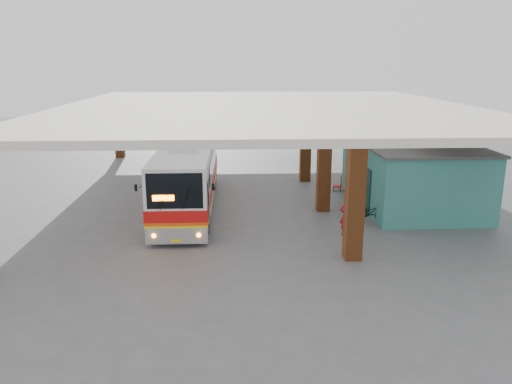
{
  "coord_description": "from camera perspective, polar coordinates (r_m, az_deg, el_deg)",
  "views": [
    {
      "loc": [
        -1.23,
        -19.56,
        6.91
      ],
      "look_at": [
        -0.31,
        0.0,
        1.72
      ],
      "focal_mm": 35.0,
      "sensor_mm": 36.0,
      "label": 1
    }
  ],
  "objects": [
    {
      "name": "ground",
      "position": [
        20.78,
        0.87,
        -4.59
      ],
      "size": [
        90.0,
        90.0,
        0.0
      ],
      "primitive_type": "plane",
      "color": "#515154",
      "rests_on": "ground"
    },
    {
      "name": "shop_building",
      "position": [
        25.69,
        17.25,
        2.15
      ],
      "size": [
        5.2,
        8.2,
        3.11
      ],
      "color": "#307A76",
      "rests_on": "ground"
    },
    {
      "name": "motorcycle",
      "position": [
        22.32,
        12.86,
        -2.32
      ],
      "size": [
        1.89,
        1.29,
        0.94
      ],
      "primitive_type": "imported",
      "rotation": [
        0.0,
        0.0,
        1.99
      ],
      "color": "black",
      "rests_on": "ground"
    },
    {
      "name": "red_chair",
      "position": [
        27.5,
        9.49,
        0.94
      ],
      "size": [
        0.55,
        0.55,
        0.87
      ],
      "rotation": [
        0.0,
        0.0,
        -0.23
      ],
      "color": "#B11312",
      "rests_on": "ground"
    },
    {
      "name": "canopy_roof",
      "position": [
        26.23,
        1.12,
        9.56
      ],
      "size": [
        21.0,
        23.0,
        0.3
      ],
      "primitive_type": "cube",
      "color": "silver",
      "rests_on": "brick_columns"
    },
    {
      "name": "pedestrian",
      "position": [
        20.54,
        10.32,
        -2.68
      ],
      "size": [
        0.59,
        0.39,
        1.63
      ],
      "primitive_type": "imported",
      "rotation": [
        0.0,
        0.0,
        3.14
      ],
      "color": "red",
      "rests_on": "ground"
    },
    {
      "name": "brick_columns",
      "position": [
        25.15,
        3.44,
        3.96
      ],
      "size": [
        20.1,
        21.6,
        4.35
      ],
      "color": "brown",
      "rests_on": "ground"
    },
    {
      "name": "coach_bus",
      "position": [
        24.06,
        -7.75,
        2.03
      ],
      "size": [
        2.42,
        11.31,
        3.29
      ],
      "rotation": [
        0.0,
        0.0,
        -0.0
      ],
      "color": "silver",
      "rests_on": "ground"
    }
  ]
}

